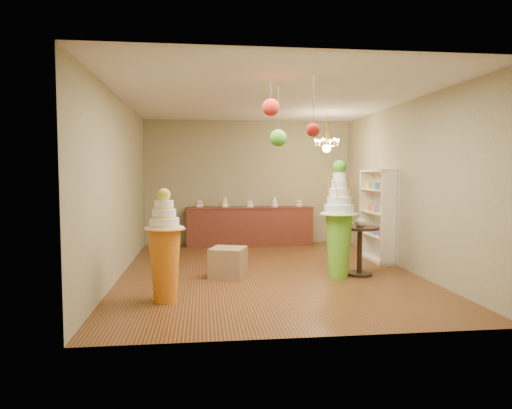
{
  "coord_description": "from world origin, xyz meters",
  "views": [
    {
      "loc": [
        -1.12,
        -7.86,
        1.74
      ],
      "look_at": [
        -0.19,
        0.0,
        1.19
      ],
      "focal_mm": 32.0,
      "sensor_mm": 36.0,
      "label": 1
    }
  ],
  "objects": [
    {
      "name": "burlap_riser",
      "position": [
        -0.71,
        -0.37,
        0.25
      ],
      "size": [
        0.69,
        0.69,
        0.5
      ],
      "primitive_type": "cube",
      "rotation": [
        0.0,
        0.0,
        -0.33
      ],
      "color": "#876949",
      "rests_on": "floor"
    },
    {
      "name": "floor",
      "position": [
        0.0,
        0.0,
        0.0
      ],
      "size": [
        6.5,
        6.5,
        0.0
      ],
      "primitive_type": "plane",
      "color": "#563117",
      "rests_on": "ground"
    },
    {
      "name": "wall_right",
      "position": [
        2.5,
        0.0,
        1.5
      ],
      "size": [
        0.04,
        6.5,
        3.0
      ],
      "primitive_type": "cube",
      "color": "gray",
      "rests_on": "ground"
    },
    {
      "name": "pom_red_left",
      "position": [
        -0.22,
        -1.85,
        2.6
      ],
      "size": [
        0.23,
        0.23,
        0.51
      ],
      "color": "#3C382B",
      "rests_on": "ceiling"
    },
    {
      "name": "sideboard",
      "position": [
        0.0,
        2.97,
        0.48
      ],
      "size": [
        3.04,
        0.54,
        1.16
      ],
      "color": "#5A271C",
      "rests_on": "floor"
    },
    {
      "name": "wall_front",
      "position": [
        0.0,
        -3.25,
        1.5
      ],
      "size": [
        5.0,
        0.04,
        3.0
      ],
      "primitive_type": "cube",
      "color": "gray",
      "rests_on": "ground"
    },
    {
      "name": "pom_green_mid",
      "position": [
        -0.05,
        -1.48,
        2.23
      ],
      "size": [
        0.24,
        0.24,
        0.89
      ],
      "color": "#3C382B",
      "rests_on": "ceiling"
    },
    {
      "name": "vase",
      "position": [
        1.52,
        -0.47,
        0.92
      ],
      "size": [
        0.19,
        0.19,
        0.19
      ],
      "primitive_type": "imported",
      "rotation": [
        0.0,
        0.0,
        0.09
      ],
      "color": "silver",
      "rests_on": "round_table"
    },
    {
      "name": "pom_red_right",
      "position": [
        0.26,
        -2.24,
        2.28
      ],
      "size": [
        0.17,
        0.17,
        0.81
      ],
      "color": "#3C382B",
      "rests_on": "ceiling"
    },
    {
      "name": "shelving_unit",
      "position": [
        2.34,
        0.8,
        0.9
      ],
      "size": [
        0.33,
        1.2,
        1.8
      ],
      "color": "silver",
      "rests_on": "floor"
    },
    {
      "name": "wall_left",
      "position": [
        -2.5,
        0.0,
        1.5
      ],
      "size": [
        0.04,
        6.5,
        3.0
      ],
      "primitive_type": "cube",
      "color": "gray",
      "rests_on": "ground"
    },
    {
      "name": "chandelier",
      "position": [
        1.48,
        1.53,
        2.3
      ],
      "size": [
        0.58,
        0.58,
        0.85
      ],
      "rotation": [
        0.0,
        0.0,
        -0.06
      ],
      "color": "gold",
      "rests_on": "ceiling"
    },
    {
      "name": "wall_back",
      "position": [
        0.0,
        3.25,
        1.5
      ],
      "size": [
        5.0,
        0.04,
        3.0
      ],
      "primitive_type": "cube",
      "color": "gray",
      "rests_on": "ground"
    },
    {
      "name": "pedestal_green",
      "position": [
        1.1,
        -0.62,
        0.8
      ],
      "size": [
        0.76,
        0.76,
        1.95
      ],
      "rotation": [
        0.0,
        0.0,
        -0.35
      ],
      "color": "#66BF29",
      "rests_on": "floor"
    },
    {
      "name": "pedestal_orange",
      "position": [
        -1.63,
        -1.71,
        0.64
      ],
      "size": [
        0.65,
        0.65,
        1.53
      ],
      "rotation": [
        0.0,
        0.0,
        0.3
      ],
      "color": "orange",
      "rests_on": "floor"
    },
    {
      "name": "round_table",
      "position": [
        1.52,
        -0.47,
        0.54
      ],
      "size": [
        0.73,
        0.73,
        0.83
      ],
      "rotation": [
        0.0,
        0.0,
        -0.14
      ],
      "color": "black",
      "rests_on": "floor"
    },
    {
      "name": "ceiling",
      "position": [
        0.0,
        0.0,
        3.0
      ],
      "size": [
        6.5,
        6.5,
        0.0
      ],
      "primitive_type": "plane",
      "rotation": [
        3.14,
        0.0,
        0.0
      ],
      "color": "silver",
      "rests_on": "ground"
    }
  ]
}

